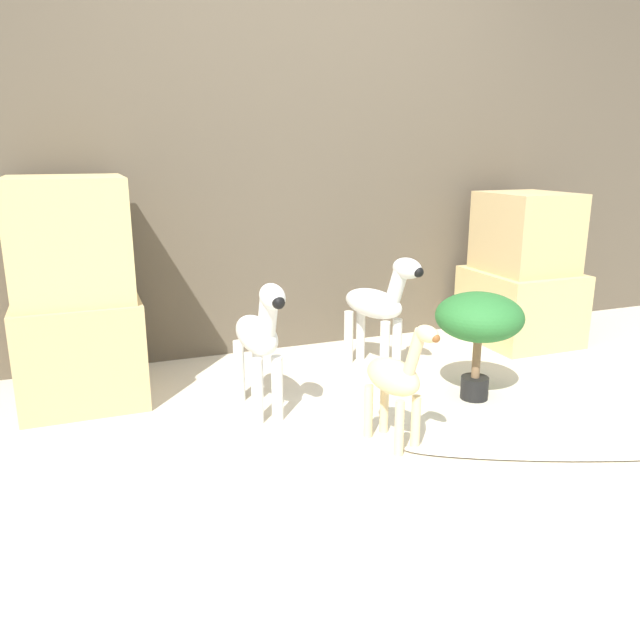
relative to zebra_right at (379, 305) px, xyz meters
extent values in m
plane|color=beige|center=(-0.22, -0.93, -0.37)|extent=(14.00, 14.00, 0.00)
cube|color=brown|center=(-0.22, 0.61, 0.73)|extent=(6.40, 0.08, 2.20)
cube|color=tan|center=(-1.54, 0.18, -0.12)|extent=(0.57, 0.64, 0.51)
cube|color=#D1B775|center=(-1.54, 0.18, 0.42)|extent=(0.52, 0.58, 0.57)
cube|color=#D1B775|center=(1.10, 0.18, -0.14)|extent=(0.57, 0.64, 0.46)
cube|color=tan|center=(1.10, 0.18, 0.33)|extent=(0.48, 0.53, 0.49)
cylinder|color=silver|center=(0.08, -0.08, -0.22)|extent=(0.05, 0.05, 0.31)
cylinder|color=silver|center=(-0.01, -0.11, -0.22)|extent=(0.05, 0.05, 0.31)
cylinder|color=silver|center=(-0.02, 0.20, -0.22)|extent=(0.05, 0.05, 0.31)
cylinder|color=silver|center=(-0.11, 0.16, -0.22)|extent=(0.05, 0.05, 0.31)
ellipsoid|color=silver|center=(-0.01, 0.04, 0.00)|extent=(0.28, 0.44, 0.16)
cylinder|color=silver|center=(0.04, -0.12, 0.14)|extent=(0.12, 0.16, 0.23)
ellipsoid|color=silver|center=(0.06, -0.19, 0.23)|extent=(0.15, 0.20, 0.11)
sphere|color=black|center=(0.09, -0.26, 0.23)|extent=(0.05, 0.05, 0.05)
cube|color=black|center=(0.04, -0.12, 0.15)|extent=(0.05, 0.09, 0.19)
cylinder|color=silver|center=(-0.73, -0.45, -0.22)|extent=(0.05, 0.05, 0.31)
cylinder|color=silver|center=(-0.82, -0.45, -0.22)|extent=(0.05, 0.05, 0.31)
cylinder|color=silver|center=(-0.74, -0.16, -0.22)|extent=(0.05, 0.05, 0.31)
cylinder|color=silver|center=(-0.83, -0.16, -0.22)|extent=(0.05, 0.05, 0.31)
ellipsoid|color=silver|center=(-0.78, -0.31, 0.00)|extent=(0.17, 0.42, 0.16)
cylinder|color=silver|center=(-0.78, -0.48, 0.14)|extent=(0.09, 0.15, 0.23)
ellipsoid|color=silver|center=(-0.77, -0.55, 0.23)|extent=(0.11, 0.18, 0.11)
sphere|color=black|center=(-0.77, -0.62, 0.23)|extent=(0.05, 0.05, 0.05)
cube|color=black|center=(-0.78, -0.48, 0.15)|extent=(0.02, 0.09, 0.19)
cylinder|color=beige|center=(-0.29, -0.93, -0.25)|extent=(0.04, 0.04, 0.24)
cylinder|color=beige|center=(-0.38, -0.95, -0.25)|extent=(0.04, 0.04, 0.24)
cylinder|color=beige|center=(-0.33, -0.74, -0.25)|extent=(0.04, 0.04, 0.24)
cylinder|color=beige|center=(-0.42, -0.76, -0.25)|extent=(0.04, 0.04, 0.24)
ellipsoid|color=beige|center=(-0.35, -0.84, -0.07)|extent=(0.20, 0.31, 0.15)
cylinder|color=beige|center=(-0.33, -0.96, 0.06)|extent=(0.07, 0.12, 0.22)
ellipsoid|color=beige|center=(-0.31, -1.03, 0.16)|extent=(0.08, 0.12, 0.07)
sphere|color=brown|center=(-0.30, -1.08, 0.15)|extent=(0.03, 0.03, 0.03)
cylinder|color=black|center=(0.26, -0.56, -0.32)|extent=(0.14, 0.14, 0.11)
cylinder|color=brown|center=(0.26, -0.56, -0.16)|extent=(0.04, 0.04, 0.19)
ellipsoid|color=#286B2D|center=(0.26, -0.56, 0.05)|extent=(0.42, 0.42, 0.23)
ellipsoid|color=silver|center=(0.24, -1.17, -0.36)|extent=(1.24, 0.65, 0.02)
cone|color=white|center=(-0.17, -1.00, -0.33)|extent=(0.07, 0.07, 0.05)
camera|label=1|loc=(-1.51, -2.98, 0.83)|focal=35.00mm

